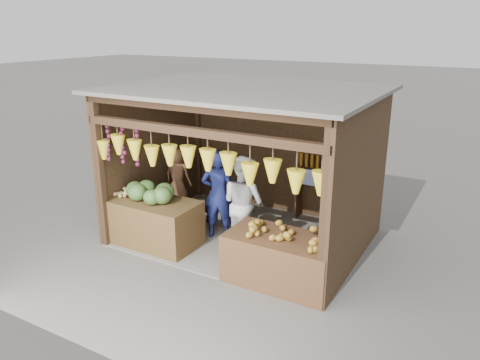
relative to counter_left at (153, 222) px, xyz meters
name	(u,v)px	position (x,y,z in m)	size (l,w,h in m)	color
ground	(245,237)	(1.26, 0.99, -0.40)	(80.00, 80.00, 0.00)	#514F49
stall_structure	(242,147)	(1.23, 0.95, 1.27)	(4.30, 3.30, 2.66)	slate
back_shelf	(328,180)	(2.31, 2.28, 0.48)	(1.25, 0.32, 1.32)	#382314
counter_left	(153,222)	(0.00, 0.00, 0.00)	(1.60, 0.85, 0.79)	#4E361A
counter_right	(281,260)	(2.47, -0.10, -0.03)	(1.60, 0.85, 0.73)	#462B17
stool	(179,210)	(-0.29, 1.13, -0.23)	(0.36, 0.36, 0.33)	black
man_standing	(218,195)	(0.87, 0.75, 0.42)	(0.60, 0.39, 1.63)	#151B4F
woman_standing	(244,203)	(1.44, 0.62, 0.42)	(0.79, 0.62, 1.63)	silver
vendor_seated	(178,175)	(-0.29, 1.13, 0.48)	(0.53, 0.35, 1.09)	brown
melon_pile	(148,191)	(-0.07, 0.01, 0.56)	(1.00, 0.50, 0.32)	#124313
tanfruit_pile	(124,192)	(-0.57, -0.05, 0.46)	(0.34, 0.40, 0.13)	tan
mango_pile	(283,230)	(2.48, -0.11, 0.45)	(1.40, 0.64, 0.22)	orange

